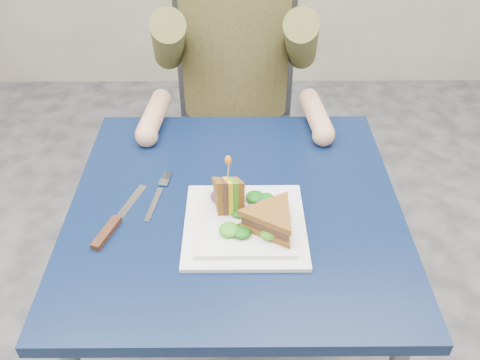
{
  "coord_description": "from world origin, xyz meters",
  "views": [
    {
      "loc": [
        0.01,
        -0.87,
        1.49
      ],
      "look_at": [
        0.01,
        -0.03,
        0.82
      ],
      "focal_mm": 38.0,
      "sensor_mm": 36.0,
      "label": 1
    }
  ],
  "objects_px": {
    "sandwich_upright": "(229,194)",
    "knife": "(111,227)",
    "sandwich_flat": "(272,219)",
    "chair": "(236,111)",
    "diner": "(235,23)",
    "table": "(235,228)",
    "plate": "(245,224)",
    "fork": "(158,196)"
  },
  "relations": [
    {
      "from": "sandwich_flat",
      "to": "knife",
      "type": "relative_size",
      "value": 0.9
    },
    {
      "from": "sandwich_flat",
      "to": "knife",
      "type": "bearing_deg",
      "value": 176.46
    },
    {
      "from": "chair",
      "to": "knife",
      "type": "height_order",
      "value": "chair"
    },
    {
      "from": "sandwich_upright",
      "to": "plate",
      "type": "bearing_deg",
      "value": -52.63
    },
    {
      "from": "diner",
      "to": "knife",
      "type": "distance_m",
      "value": 0.77
    },
    {
      "from": "plate",
      "to": "table",
      "type": "bearing_deg",
      "value": 104.9
    },
    {
      "from": "chair",
      "to": "fork",
      "type": "xyz_separation_m",
      "value": [
        -0.18,
        -0.71,
        0.19
      ]
    },
    {
      "from": "table",
      "to": "diner",
      "type": "relative_size",
      "value": 1.01
    },
    {
      "from": "table",
      "to": "fork",
      "type": "distance_m",
      "value": 0.2
    },
    {
      "from": "sandwich_upright",
      "to": "knife",
      "type": "xyz_separation_m",
      "value": [
        -0.25,
        -0.05,
        -0.05
      ]
    },
    {
      "from": "sandwich_upright",
      "to": "table",
      "type": "bearing_deg",
      "value": 68.9
    },
    {
      "from": "plate",
      "to": "sandwich_upright",
      "type": "xyz_separation_m",
      "value": [
        -0.03,
        0.05,
        0.05
      ]
    },
    {
      "from": "sandwich_upright",
      "to": "fork",
      "type": "height_order",
      "value": "sandwich_upright"
    },
    {
      "from": "plate",
      "to": "sandwich_upright",
      "type": "distance_m",
      "value": 0.07
    },
    {
      "from": "knife",
      "to": "sandwich_upright",
      "type": "bearing_deg",
      "value": 10.96
    },
    {
      "from": "sandwich_flat",
      "to": "knife",
      "type": "xyz_separation_m",
      "value": [
        -0.34,
        0.02,
        -0.04
      ]
    },
    {
      "from": "knife",
      "to": "chair",
      "type": "bearing_deg",
      "value": 71.82
    },
    {
      "from": "sandwich_upright",
      "to": "fork",
      "type": "distance_m",
      "value": 0.18
    },
    {
      "from": "chair",
      "to": "diner",
      "type": "relative_size",
      "value": 1.25
    },
    {
      "from": "fork",
      "to": "knife",
      "type": "bearing_deg",
      "value": -129.72
    },
    {
      "from": "chair",
      "to": "sandwich_flat",
      "type": "distance_m",
      "value": 0.87
    },
    {
      "from": "fork",
      "to": "knife",
      "type": "xyz_separation_m",
      "value": [
        -0.09,
        -0.1,
        0.0
      ]
    },
    {
      "from": "knife",
      "to": "plate",
      "type": "bearing_deg",
      "value": 0.77
    },
    {
      "from": "diner",
      "to": "sandwich_flat",
      "type": "bearing_deg",
      "value": -83.95
    },
    {
      "from": "diner",
      "to": "sandwich_upright",
      "type": "height_order",
      "value": "diner"
    },
    {
      "from": "diner",
      "to": "knife",
      "type": "height_order",
      "value": "diner"
    },
    {
      "from": "diner",
      "to": "fork",
      "type": "distance_m",
      "value": 0.65
    },
    {
      "from": "fork",
      "to": "sandwich_flat",
      "type": "bearing_deg",
      "value": -26.08
    },
    {
      "from": "fork",
      "to": "knife",
      "type": "height_order",
      "value": "knife"
    },
    {
      "from": "chair",
      "to": "sandwich_flat",
      "type": "bearing_deg",
      "value": -84.76
    },
    {
      "from": "table",
      "to": "sandwich_upright",
      "type": "distance_m",
      "value": 0.14
    },
    {
      "from": "table",
      "to": "plate",
      "type": "height_order",
      "value": "plate"
    },
    {
      "from": "diner",
      "to": "fork",
      "type": "relative_size",
      "value": 4.17
    },
    {
      "from": "sandwich_flat",
      "to": "sandwich_upright",
      "type": "relative_size",
      "value": 1.54
    },
    {
      "from": "fork",
      "to": "knife",
      "type": "distance_m",
      "value": 0.14
    },
    {
      "from": "chair",
      "to": "knife",
      "type": "xyz_separation_m",
      "value": [
        -0.27,
        -0.81,
        0.2
      ]
    },
    {
      "from": "fork",
      "to": "chair",
      "type": "bearing_deg",
      "value": 75.73
    },
    {
      "from": "table",
      "to": "diner",
      "type": "distance_m",
      "value": 0.67
    },
    {
      "from": "table",
      "to": "chair",
      "type": "relative_size",
      "value": 0.81
    },
    {
      "from": "table",
      "to": "chair",
      "type": "height_order",
      "value": "chair"
    },
    {
      "from": "chair",
      "to": "diner",
      "type": "xyz_separation_m",
      "value": [
        -0.0,
        -0.11,
        0.37
      ]
    },
    {
      "from": "sandwich_flat",
      "to": "diner",
      "type": "bearing_deg",
      "value": 96.05
    }
  ]
}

